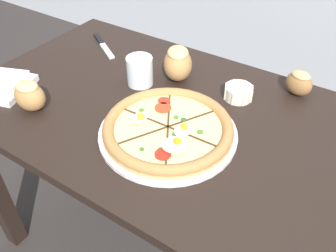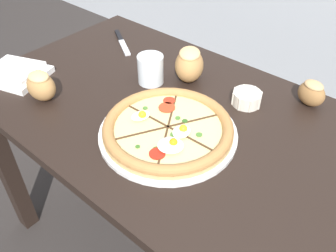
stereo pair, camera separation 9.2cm
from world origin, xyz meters
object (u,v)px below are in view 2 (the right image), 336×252
at_px(dining_table, 171,139).
at_px(bread_piece_far, 312,93).
at_px(ramekin_bowl, 247,98).
at_px(knife_main, 122,42).
at_px(pizza, 168,129).
at_px(bread_piece_near, 189,64).
at_px(water_glass, 151,71).
at_px(napkin_folded, 16,73).
at_px(bread_piece_mid, 41,85).

xyz_separation_m(dining_table, bread_piece_far, (0.29, 0.28, 0.15)).
bearing_deg(ramekin_bowl, knife_main, 176.87).
relative_size(pizza, bread_piece_near, 2.45).
xyz_separation_m(dining_table, knife_main, (-0.41, 0.19, 0.12)).
xyz_separation_m(knife_main, water_glass, (0.26, -0.12, 0.04)).
bearing_deg(bread_piece_far, napkin_folded, -148.52).
relative_size(bread_piece_near, bread_piece_mid, 1.51).
height_order(dining_table, napkin_folded, napkin_folded).
relative_size(dining_table, knife_main, 6.76).
bearing_deg(knife_main, ramekin_bowl, 28.52).
distance_m(dining_table, napkin_folded, 0.55).
relative_size(ramekin_bowl, napkin_folded, 0.39).
bearing_deg(water_glass, ramekin_bowl, 17.76).
bearing_deg(pizza, ramekin_bowl, 71.61).
height_order(ramekin_bowl, bread_piece_mid, bread_piece_mid).
bearing_deg(napkin_folded, pizza, 10.69).
relative_size(napkin_folded, bread_piece_near, 1.51).
distance_m(pizza, ramekin_bowl, 0.27).
xyz_separation_m(bread_piece_mid, knife_main, (-0.08, 0.40, -0.04)).
xyz_separation_m(pizza, napkin_folded, (-0.56, -0.11, -0.00)).
xyz_separation_m(napkin_folded, knife_main, (0.09, 0.39, -0.01)).
xyz_separation_m(pizza, bread_piece_far, (0.22, 0.37, 0.02)).
distance_m(pizza, water_glass, 0.26).
xyz_separation_m(ramekin_bowl, water_glass, (-0.29, -0.09, 0.02)).
bearing_deg(bread_piece_far, ramekin_bowl, -139.33).
relative_size(ramekin_bowl, water_glass, 0.98).
relative_size(ramekin_bowl, bread_piece_far, 0.89).
xyz_separation_m(pizza, ramekin_bowl, (0.08, 0.25, 0.00)).
xyz_separation_m(dining_table, water_glass, (-0.15, 0.07, 0.15)).
bearing_deg(bread_piece_mid, napkin_folded, 176.37).
bearing_deg(bread_piece_near, knife_main, 174.31).
xyz_separation_m(dining_table, pizza, (0.06, -0.09, 0.13)).
height_order(bread_piece_mid, knife_main, bread_piece_mid).
relative_size(knife_main, water_glass, 2.00).
bearing_deg(bread_piece_mid, dining_table, 31.99).
relative_size(pizza, bread_piece_mid, 3.71).
xyz_separation_m(pizza, bread_piece_near, (-0.13, 0.25, 0.04)).
bearing_deg(pizza, bread_piece_near, 116.77).
relative_size(dining_table, ramekin_bowl, 13.81).
xyz_separation_m(dining_table, napkin_folded, (-0.49, -0.19, 0.13)).
height_order(pizza, ramekin_bowl, pizza).
xyz_separation_m(ramekin_bowl, bread_piece_near, (-0.21, -0.00, 0.03)).
relative_size(pizza, bread_piece_far, 3.68).
distance_m(pizza, knife_main, 0.55).
height_order(bread_piece_far, knife_main, bread_piece_far).
bearing_deg(knife_main, bread_piece_mid, -46.66).
bearing_deg(napkin_folded, bread_piece_mid, -3.63).
height_order(napkin_folded, bread_piece_mid, bread_piece_mid).
height_order(ramekin_bowl, knife_main, ramekin_bowl).
bearing_deg(pizza, bread_piece_far, 59.06).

